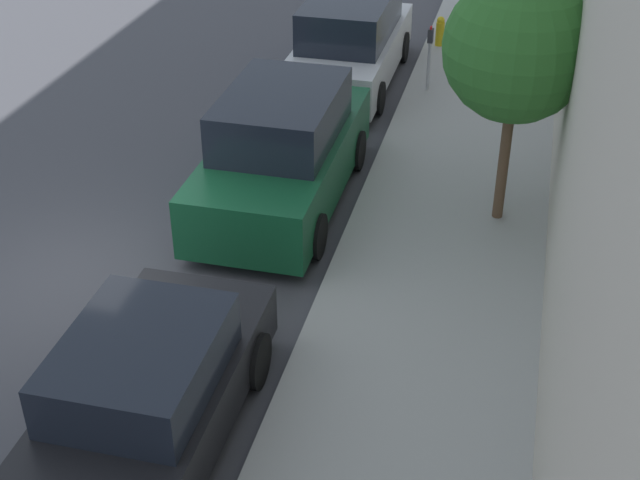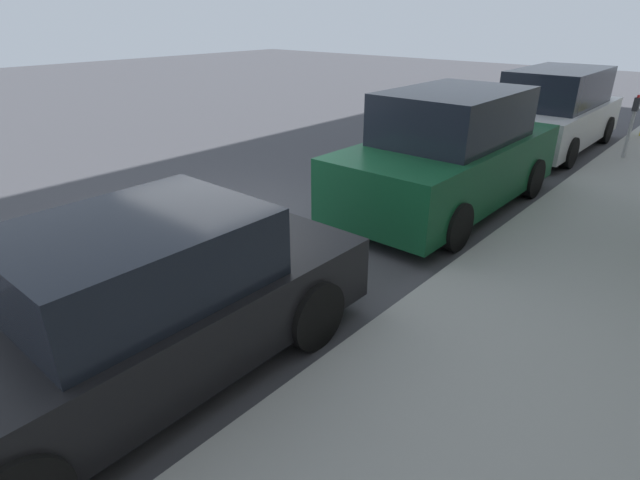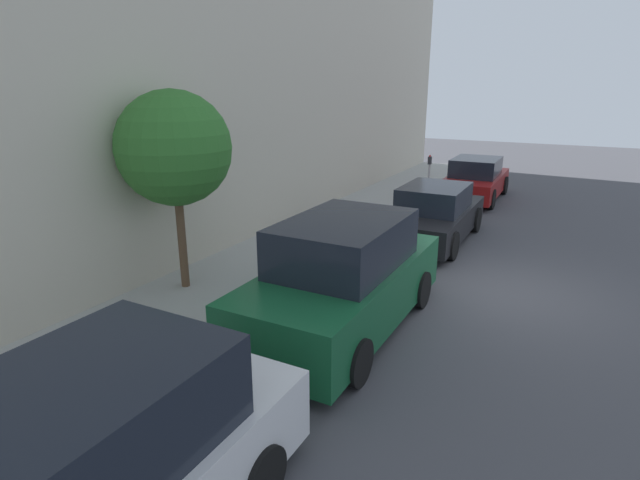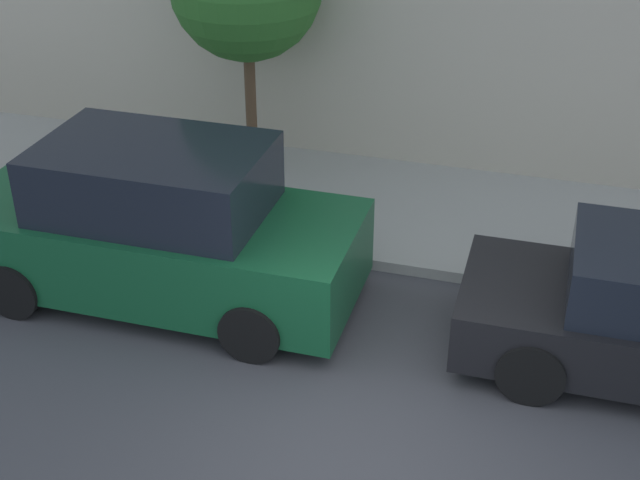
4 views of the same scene
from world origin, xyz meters
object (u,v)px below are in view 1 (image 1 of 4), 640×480
at_px(parking_meter_far, 430,51).
at_px(parked_sedan_second, 142,401).
at_px(parked_suv_third, 282,152).
at_px(parked_minivan_fourth, 350,41).
at_px(street_tree, 518,49).
at_px(fire_hydrant, 440,31).

bearing_deg(parking_meter_far, parked_sedan_second, -98.47).
height_order(parked_suv_third, parked_minivan_fourth, parked_suv_third).
xyz_separation_m(parked_suv_third, street_tree, (3.53, 0.13, 2.02)).
distance_m(parked_sedan_second, parked_minivan_fourth, 11.29).
distance_m(street_tree, fire_hydrant, 8.27).
relative_size(parked_suv_third, parked_minivan_fourth, 0.98).
height_order(parked_minivan_fourth, street_tree, street_tree).
bearing_deg(parked_minivan_fourth, fire_hydrant, 55.07).
distance_m(parked_suv_third, parking_meter_far, 5.35).
relative_size(parked_sedan_second, parking_meter_far, 3.34).
height_order(street_tree, fire_hydrant, street_tree).
relative_size(parked_sedan_second, fire_hydrant, 6.54).
bearing_deg(parked_suv_third, parked_sedan_second, -89.32).
xyz_separation_m(parked_minivan_fourth, fire_hydrant, (1.64, 2.35, -0.43)).
bearing_deg(parked_suv_third, street_tree, 2.03).
bearing_deg(parked_sedan_second, parked_suv_third, 90.68).
relative_size(parked_sedan_second, street_tree, 1.16).
xyz_separation_m(parked_sedan_second, street_tree, (3.46, 5.98, 2.22)).
distance_m(parked_sedan_second, street_tree, 7.26).
bearing_deg(fire_hydrant, parked_suv_third, -101.59).
xyz_separation_m(parked_sedan_second, parked_suv_third, (-0.07, 5.85, 0.21)).
height_order(parked_sedan_second, parking_meter_far, parked_sedan_second).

